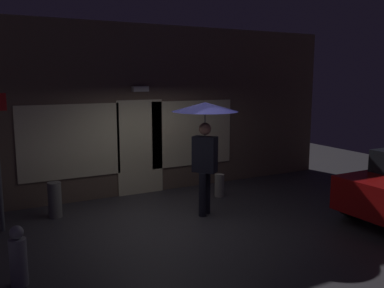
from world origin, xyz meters
name	(u,v)px	position (x,y,z in m)	size (l,w,h in m)	color
ground_plane	(182,221)	(0.00, 0.00, 0.00)	(18.00, 18.00, 0.00)	#38353A
building_facade	(137,111)	(0.00, 2.34, 1.93)	(10.61, 0.48, 3.90)	brown
person_with_umbrella	(205,125)	(0.57, 0.15, 1.80)	(1.28, 1.28, 2.24)	black
sidewalk_bollard	(219,185)	(1.50, 1.09, 0.26)	(0.22, 0.22, 0.52)	#9E998E
sidewalk_bollard_2	(55,200)	(-2.09, 1.38, 0.35)	(0.26, 0.26, 0.70)	slate
fire_hydrant	(18,258)	(-2.99, -1.17, 0.38)	(0.22, 0.22, 0.82)	gray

